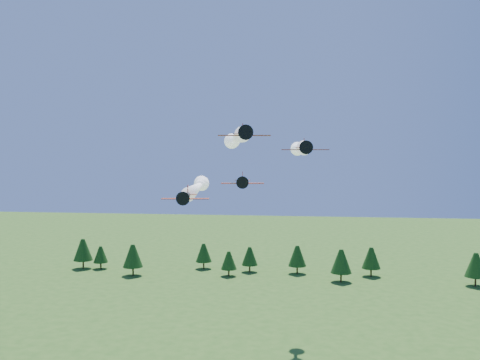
# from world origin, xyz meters

# --- Properties ---
(plane_lead) EXTENTS (14.69, 54.71, 3.70)m
(plane_lead) POSITION_xyz_m (-5.49, 21.57, 48.86)
(plane_lead) COLOR black
(plane_lead) RESTS_ON ground
(plane_left) EXTENTS (11.08, 45.92, 3.70)m
(plane_left) POSITION_xyz_m (-14.35, 24.98, 38.50)
(plane_left) COLOR black
(plane_left) RESTS_ON ground
(plane_right) EXTENTS (8.71, 62.01, 3.70)m
(plane_right) POSITION_xyz_m (7.26, 34.46, 46.77)
(plane_right) COLOR black
(plane_right) RESTS_ON ground
(plane_slot) EXTENTS (7.83, 8.51, 2.74)m
(plane_slot) POSITION_xyz_m (-2.23, 6.78, 40.76)
(plane_slot) COLOR black
(plane_slot) RESTS_ON ground
(treeline) EXTENTS (169.06, 22.24, 11.76)m
(treeline) POSITION_xyz_m (-3.33, 108.08, 6.93)
(treeline) COLOR #382314
(treeline) RESTS_ON ground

